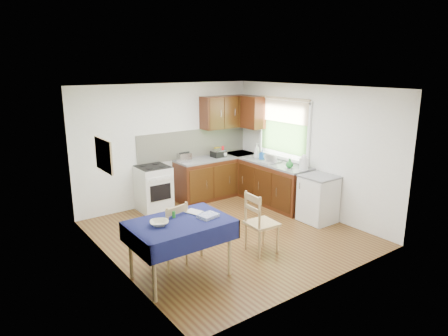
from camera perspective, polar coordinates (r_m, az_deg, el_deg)
floor at (r=7.06m, az=0.44°, el=-9.28°), size 4.20×4.20×0.00m
ceiling at (r=6.48m, az=0.49°, el=11.42°), size 4.00×4.20×0.02m
wall_back at (r=8.40m, az=-8.12°, el=3.37°), size 4.00×0.02×2.50m
wall_front at (r=5.19m, az=14.44°, el=-3.86°), size 4.00×0.02×2.50m
wall_left at (r=5.74m, az=-15.80°, el=-2.21°), size 0.02×4.20×2.50m
wall_right at (r=7.99m, az=12.07°, el=2.62°), size 0.02×4.20×2.50m
base_cabinets at (r=8.64m, az=2.71°, el=-1.80°), size 1.90×2.30×0.86m
worktop_back at (r=8.77m, az=-1.04°, el=1.50°), size 1.90×0.60×0.04m
worktop_right at (r=8.30m, az=7.22°, el=0.65°), size 0.60×1.70×0.04m
worktop_corner at (r=9.15m, az=2.29°, el=2.03°), size 0.60×0.60×0.04m
splashback at (r=8.72m, az=-4.29°, el=3.54°), size 2.70×0.02×0.60m
upper_cabinets at (r=8.88m, az=1.46°, el=8.01°), size 1.20×0.85×0.70m
stove at (r=8.11m, az=-10.02°, el=-2.87°), size 0.60×0.61×0.92m
window at (r=8.37m, az=8.52°, el=6.10°), size 0.04×1.48×1.26m
fridge at (r=7.63m, az=13.31°, el=-4.30°), size 0.58×0.60×0.89m
corkboard at (r=5.94m, az=-16.79°, el=1.75°), size 0.04×0.62×0.47m
dining_table at (r=5.47m, az=-6.32°, el=-8.58°), size 1.35×0.91×0.82m
chair_far at (r=5.83m, az=-7.54°, el=-9.21°), size 0.51×0.51×0.97m
chair_near at (r=6.22m, az=5.08°, el=-7.54°), size 0.46×0.46×0.98m
toaster at (r=8.29m, az=-5.68°, el=1.50°), size 0.28×0.17×0.21m
sandwich_press at (r=8.73m, az=-0.83°, el=2.11°), size 0.28×0.24×0.16m
sauce_bottle at (r=8.70m, az=-0.17°, el=2.36°), size 0.06×0.06×0.24m
yellow_packet at (r=8.97m, az=-0.94°, el=2.46°), size 0.14×0.11×0.16m
dish_rack at (r=8.27m, az=6.66°, el=0.92°), size 0.38×0.29×0.18m
kettle at (r=7.79m, az=11.34°, el=0.73°), size 0.18×0.18×0.30m
cup at (r=8.74m, az=0.01°, el=1.95°), size 0.17×0.17×0.10m
soap_bottle_a at (r=8.64m, az=4.69°, el=2.47°), size 0.17×0.17×0.32m
soap_bottle_b at (r=8.54m, az=5.46°, el=1.93°), size 0.11×0.11×0.21m
soap_bottle_c at (r=7.88m, az=9.36°, el=0.68°), size 0.15×0.15×0.19m
plate_bowl at (r=5.32m, az=-9.23°, el=-7.78°), size 0.32×0.32×0.06m
book at (r=5.65m, az=-4.88°, el=-6.53°), size 0.24×0.28×0.02m
spice_jar at (r=5.54m, az=-7.19°, el=-6.59°), size 0.05×0.05×0.09m
tea_towel at (r=5.52m, az=-2.29°, el=-6.84°), size 0.29×0.24×0.05m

